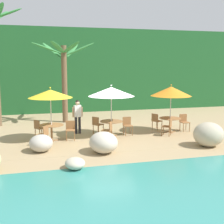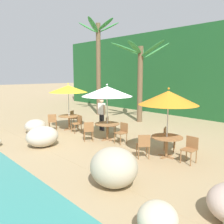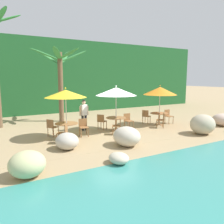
{
  "view_description": "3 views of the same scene",
  "coord_description": "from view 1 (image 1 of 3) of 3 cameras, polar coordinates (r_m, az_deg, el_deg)",
  "views": [
    {
      "loc": [
        -3.41,
        -13.67,
        3.45
      ],
      "look_at": [
        0.36,
        0.51,
        1.12
      ],
      "focal_mm": 48.29,
      "sensor_mm": 36.0,
      "label": 1
    },
    {
      "loc": [
        8.07,
        -6.77,
        2.91
      ],
      "look_at": [
        0.05,
        0.57,
        1.18
      ],
      "focal_mm": 38.55,
      "sensor_mm": 36.0,
      "label": 2
    },
    {
      "loc": [
        -5.93,
        -10.28,
        2.88
      ],
      "look_at": [
        0.13,
        0.4,
        1.02
      ],
      "focal_mm": 36.02,
      "sensor_mm": 36.0,
      "label": 3
    }
  ],
  "objects": [
    {
      "name": "chair_orange_seaward",
      "position": [
        16.14,
        13.48,
        -1.69
      ],
      "size": [
        0.43,
        0.44,
        0.87
      ],
      "color": "olive",
      "rests_on": "ground"
    },
    {
      "name": "ground_plane",
      "position": [
        14.5,
        -0.87,
        -4.72
      ],
      "size": [
        120.0,
        120.0,
        0.0
      ],
      "primitive_type": "plane",
      "color": "tan"
    },
    {
      "name": "rock_seawall",
      "position": [
        12.1,
        5.91,
        -5.65
      ],
      "size": [
        17.31,
        3.28,
        1.03
      ],
      "color": "#BAB3A4",
      "rests_on": "ground"
    },
    {
      "name": "dining_table_orange",
      "position": [
        15.65,
        10.95,
        -1.57
      ],
      "size": [
        1.1,
        1.1,
        0.74
      ],
      "color": "olive",
      "rests_on": "ground"
    },
    {
      "name": "dining_table_white",
      "position": [
        14.53,
        -0.13,
        -2.21
      ],
      "size": [
        1.1,
        1.1,
        0.74
      ],
      "color": "olive",
      "rests_on": "ground"
    },
    {
      "name": "dining_table_yellow",
      "position": [
        13.93,
        -11.39,
        -2.88
      ],
      "size": [
        1.1,
        1.1,
        0.74
      ],
      "color": "olive",
      "rests_on": "ground"
    },
    {
      "name": "chair_white_left",
      "position": [
        13.73,
        -0.69,
        -3.31
      ],
      "size": [
        0.58,
        0.58,
        0.87
      ],
      "color": "olive",
      "rests_on": "ground"
    },
    {
      "name": "foliage_backdrop",
      "position": [
        22.93,
        -6.42,
        7.86
      ],
      "size": [
        28.0,
        2.4,
        6.0
      ],
      "color": "#1E5628",
      "rests_on": "ground"
    },
    {
      "name": "umbrella_orange",
      "position": [
        15.45,
        11.11,
        3.87
      ],
      "size": [
        2.04,
        2.04,
        2.46
      ],
      "color": "silver",
      "rests_on": "ground"
    },
    {
      "name": "terrace_deck",
      "position": [
        14.5,
        -0.87,
        -4.71
      ],
      "size": [
        18.0,
        5.2,
        0.01
      ],
      "color": "tan",
      "rests_on": "ground"
    },
    {
      "name": "chair_white_inland",
      "position": [
        15.03,
        -2.85,
        -2.23
      ],
      "size": [
        0.59,
        0.59,
        0.87
      ],
      "color": "olive",
      "rests_on": "ground"
    },
    {
      "name": "umbrella_yellow",
      "position": [
        13.7,
        -11.59,
        3.4
      ],
      "size": [
        1.97,
        1.97,
        2.45
      ],
      "color": "silver",
      "rests_on": "ground"
    },
    {
      "name": "waiter_in_white",
      "position": [
        15.07,
        -6.53,
        -0.42
      ],
      "size": [
        0.52,
        0.27,
        1.7
      ],
      "color": "#232328",
      "rests_on": "ground"
    },
    {
      "name": "chair_orange_inland",
      "position": [
        16.12,
        8.34,
        -1.55
      ],
      "size": [
        0.57,
        0.57,
        0.87
      ],
      "color": "olive",
      "rests_on": "ground"
    },
    {
      "name": "chair_white_seaward",
      "position": [
        14.88,
        2.94,
        -2.35
      ],
      "size": [
        0.42,
        0.43,
        0.87
      ],
      "color": "olive",
      "rests_on": "ground"
    },
    {
      "name": "palm_tree_second",
      "position": [
        18.05,
        -9.09,
        8.52
      ],
      "size": [
        3.68,
        3.35,
        4.79
      ],
      "color": "brown",
      "rests_on": "ground"
    },
    {
      "name": "chair_orange_left",
      "position": [
        14.83,
        10.61,
        -2.54
      ],
      "size": [
        0.59,
        0.59,
        0.87
      ],
      "color": "olive",
      "rests_on": "ground"
    },
    {
      "name": "chair_yellow_left",
      "position": [
        13.19,
        -12.83,
        -4.05
      ],
      "size": [
        0.59,
        0.58,
        0.87
      ],
      "color": "olive",
      "rests_on": "ground"
    },
    {
      "name": "umbrella_white",
      "position": [
        14.31,
        -0.14,
        3.86
      ],
      "size": [
        2.21,
        2.21,
        2.49
      ],
      "color": "silver",
      "rests_on": "ground"
    },
    {
      "name": "chair_yellow_inland",
      "position": [
        14.58,
        -13.68,
        -2.84
      ],
      "size": [
        0.59,
        0.59,
        0.87
      ],
      "color": "olive",
      "rests_on": "ground"
    },
    {
      "name": "chair_yellow_seaward",
      "position": [
        14.0,
        -7.88,
        -3.15
      ],
      "size": [
        0.47,
        0.48,
        0.87
      ],
      "color": "olive",
      "rests_on": "ground"
    }
  ]
}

